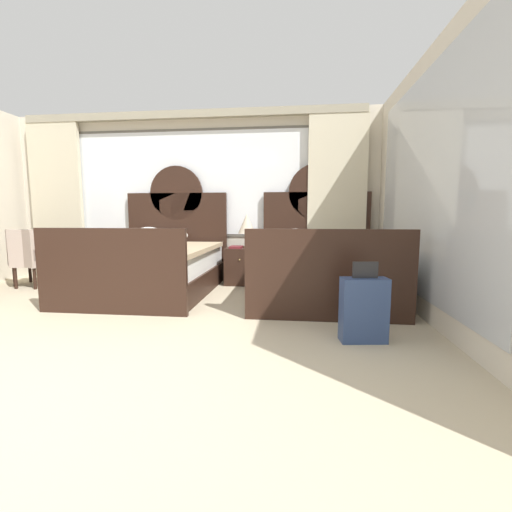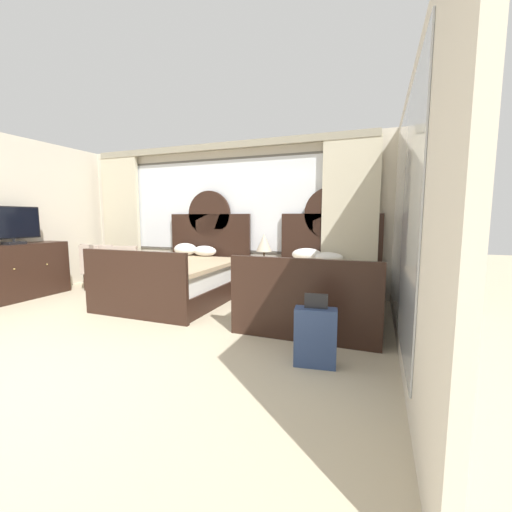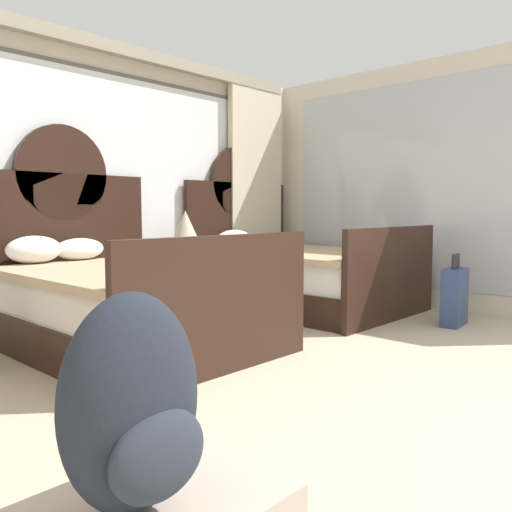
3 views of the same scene
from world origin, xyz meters
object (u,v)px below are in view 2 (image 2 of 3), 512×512
book_on_nightstand (253,264)px  bed_near_window (181,277)px  armchair_by_window_right (102,265)px  suitcase_on_floor (315,337)px  tv_flatscreen (13,225)px  armchair_by_window_left (125,267)px  nightstand_between_beds (260,280)px  armchair_by_window_centre (100,265)px  bed_near_mirror (319,288)px  table_lamp_on_nightstand (264,243)px  dresser_minibar (4,274)px

book_on_nightstand → bed_near_window: bearing=-151.3°
armchair_by_window_right → suitcase_on_floor: armchair_by_window_right is taller
book_on_nightstand → tv_flatscreen: 3.91m
armchair_by_window_left → nightstand_between_beds: bearing=11.7°
book_on_nightstand → armchair_by_window_centre: armchair_by_window_centre is taller
tv_flatscreen → armchair_by_window_right: tv_flatscreen is taller
armchair_by_window_right → tv_flatscreen: bearing=-119.2°
nightstand_between_beds → book_on_nightstand: book_on_nightstand is taller
bed_near_mirror → tv_flatscreen: 4.90m
armchair_by_window_centre → armchair_by_window_right: same height
bed_near_window → bed_near_mirror: (2.25, -0.00, -0.00)m
tv_flatscreen → suitcase_on_floor: tv_flatscreen is taller
table_lamp_on_nightstand → dresser_minibar: bearing=-153.6°
dresser_minibar → armchair_by_window_centre: bearing=65.1°
bed_near_window → bed_near_mirror: 2.25m
armchair_by_window_left → suitcase_on_floor: 4.19m
tv_flatscreen → armchair_by_window_centre: tv_flatscreen is taller
armchair_by_window_centre → bed_near_window: bearing=-5.1°
armchair_by_window_left → bed_near_mirror: bearing=-2.8°
bed_near_window → armchair_by_window_right: (-1.85, 0.17, 0.08)m
tv_flatscreen → armchair_by_window_right: bearing=60.8°
book_on_nightstand → armchair_by_window_right: armchair_by_window_right is taller
armchair_by_window_left → armchair_by_window_right: 0.56m
bed_near_mirror → dresser_minibar: 4.89m
bed_near_window → armchair_by_window_left: size_ratio=2.54×
book_on_nightstand → bed_near_mirror: bearing=-25.8°
book_on_nightstand → dresser_minibar: size_ratio=0.13×
nightstand_between_beds → armchair_by_window_right: 3.03m
bed_near_window → armchair_by_window_right: bearing=174.8°
tv_flatscreen → armchair_by_window_left: bearing=43.5°
dresser_minibar → tv_flatscreen: (0.03, 0.17, 0.77)m
armchair_by_window_left → armchair_by_window_centre: bearing=180.0°
nightstand_between_beds → bed_near_mirror: bearing=-31.0°
dresser_minibar → armchair_by_window_centre: 1.43m
bed_near_mirror → nightstand_between_beds: (-1.12, 0.67, -0.09)m
nightstand_between_beds → dresser_minibar: (-3.64, -1.80, 0.18)m
book_on_nightstand → armchair_by_window_right: (-2.91, -0.41, -0.12)m
armchair_by_window_centre → armchair_by_window_right: (0.05, -0.00, 0.00)m
bed_near_window → table_lamp_on_nightstand: size_ratio=4.18×
armchair_by_window_right → armchair_by_window_left: bearing=0.0°
table_lamp_on_nightstand → dresser_minibar: size_ratio=0.27×
nightstand_between_beds → armchair_by_window_right: size_ratio=0.66×
tv_flatscreen → suitcase_on_floor: bearing=-7.5°
book_on_nightstand → armchair_by_window_right: 2.94m
nightstand_between_beds → armchair_by_window_centre: 3.08m
bed_near_window → tv_flatscreen: size_ratio=2.48×
dresser_minibar → armchair_by_window_left: dresser_minibar is taller
nightstand_between_beds → table_lamp_on_nightstand: (0.07, 0.03, 0.63)m
book_on_nightstand → tv_flatscreen: size_ratio=0.30×
tv_flatscreen → book_on_nightstand: bearing=23.4°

